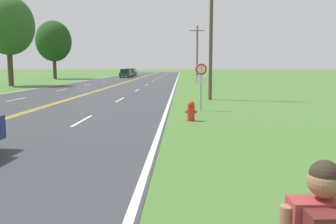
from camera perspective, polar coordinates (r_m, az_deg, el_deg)
fire_hydrant at (r=14.68m, az=3.72°, el=0.19°), size 0.46×0.30×0.83m
traffic_sign at (r=17.92m, az=5.33°, el=5.90°), size 0.60×0.10×2.39m
utility_pole_midground at (r=23.97m, az=6.92°, el=13.56°), size 1.80×0.24×9.36m
utility_pole_far at (r=46.11m, az=4.69°, el=9.32°), size 1.80×0.24×7.24m
tree_left_verge at (r=63.54m, az=-17.87°, el=10.75°), size 5.86×5.86×9.67m
tree_behind_sign at (r=43.45m, az=-24.28°, el=12.54°), size 5.60×5.60×9.84m
car_dark_green_van_approaching at (r=67.23m, az=-6.74°, el=6.22°), size 2.00×4.28×1.61m
car_black_suv_mid_near at (r=75.56m, az=-6.03°, el=6.39°), size 2.03×4.82×1.63m
car_champagne_hatchback_mid_far at (r=88.23m, az=-6.52°, el=6.42°), size 1.75×3.69×1.27m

